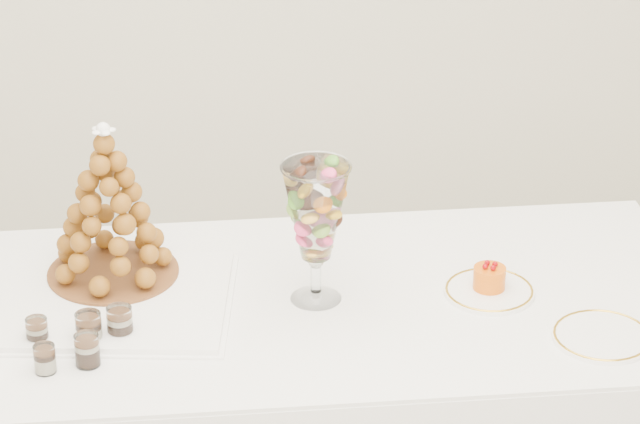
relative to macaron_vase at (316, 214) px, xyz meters
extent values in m
cube|color=white|center=(-0.17, 0.00, -0.22)|extent=(2.07, 0.89, 0.01)
cube|color=white|center=(-0.48, 0.04, -0.20)|extent=(0.63, 0.51, 0.02)
cylinder|color=white|center=(0.00, 0.00, -0.20)|extent=(0.12, 0.12, 0.02)
cylinder|color=white|center=(0.00, 0.00, -0.15)|extent=(0.02, 0.02, 0.08)
sphere|color=white|center=(0.00, 0.00, -0.11)|extent=(0.04, 0.04, 0.04)
cylinder|color=white|center=(0.39, -0.03, -0.21)|extent=(0.20, 0.20, 0.01)
cylinder|color=white|center=(0.58, -0.25, -0.21)|extent=(0.22, 0.22, 0.01)
cylinder|color=white|center=(-0.61, -0.11, -0.18)|extent=(0.06, 0.06, 0.06)
cylinder|color=white|center=(-0.50, -0.13, -0.17)|extent=(0.07, 0.07, 0.08)
cylinder|color=white|center=(-0.44, -0.11, -0.17)|extent=(0.06, 0.06, 0.08)
cylinder|color=white|center=(-0.59, -0.22, -0.18)|extent=(0.06, 0.06, 0.06)
cylinder|color=white|center=(-0.51, -0.20, -0.18)|extent=(0.06, 0.06, 0.07)
cylinder|color=brown|center=(-0.45, 0.14, -0.19)|extent=(0.30, 0.30, 0.01)
cone|color=brown|center=(-0.45, 0.14, -0.01)|extent=(0.31, 0.31, 0.36)
sphere|color=white|center=(-0.45, 0.14, 0.16)|extent=(0.04, 0.04, 0.04)
cylinder|color=#E55F0A|center=(0.39, -0.02, -0.18)|extent=(0.07, 0.07, 0.05)
sphere|color=#950508|center=(0.40, -0.02, -0.15)|extent=(0.01, 0.01, 0.01)
sphere|color=#950508|center=(0.39, -0.01, -0.15)|extent=(0.01, 0.01, 0.01)
sphere|color=#950508|center=(0.38, -0.03, -0.15)|extent=(0.01, 0.01, 0.01)
sphere|color=#950508|center=(0.39, -0.04, -0.15)|extent=(0.01, 0.01, 0.01)
camera|label=1|loc=(-0.39, -2.90, 1.51)|focal=85.00mm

